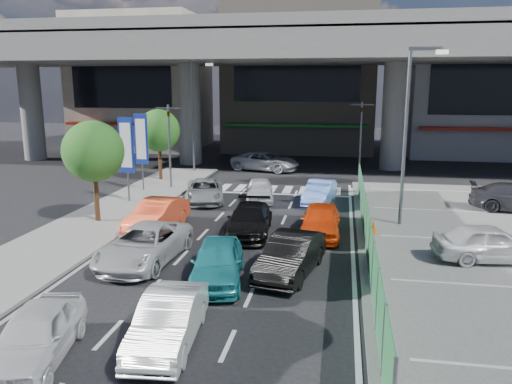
% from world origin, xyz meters
% --- Properties ---
extents(ground, '(120.00, 120.00, 0.00)m').
position_xyz_m(ground, '(0.00, 0.00, 0.00)').
color(ground, black).
rests_on(ground, ground).
extents(sidewalk_left, '(4.00, 30.00, 0.12)m').
position_xyz_m(sidewalk_left, '(-7.00, 4.00, 0.06)').
color(sidewalk_left, slate).
rests_on(sidewalk_left, ground).
extents(fence_run, '(0.16, 22.00, 1.80)m').
position_xyz_m(fence_run, '(5.30, 1.00, 0.90)').
color(fence_run, '#216034').
rests_on(fence_run, ground).
extents(expressway, '(64.00, 14.00, 10.75)m').
position_xyz_m(expressway, '(0.00, 22.00, 8.76)').
color(expressway, '#61615C').
rests_on(expressway, ground).
extents(building_west, '(12.00, 10.90, 13.00)m').
position_xyz_m(building_west, '(-16.00, 31.97, 6.49)').
color(building_west, gray).
rests_on(building_west, ground).
extents(building_center, '(14.00, 10.90, 15.00)m').
position_xyz_m(building_center, '(0.00, 32.97, 7.49)').
color(building_center, gray).
rests_on(building_center, ground).
extents(building_east, '(12.00, 10.90, 12.00)m').
position_xyz_m(building_east, '(16.00, 31.97, 5.99)').
color(building_east, gray).
rests_on(building_east, ground).
extents(traffic_light_left, '(1.60, 1.24, 5.20)m').
position_xyz_m(traffic_light_left, '(-6.20, 12.00, 3.94)').
color(traffic_light_left, '#595B60').
rests_on(traffic_light_left, ground).
extents(traffic_light_right, '(1.60, 1.24, 5.20)m').
position_xyz_m(traffic_light_right, '(5.50, 19.00, 3.94)').
color(traffic_light_right, '#595B60').
rests_on(traffic_light_right, ground).
extents(street_lamp_right, '(1.65, 0.22, 8.00)m').
position_xyz_m(street_lamp_right, '(7.17, 6.00, 4.77)').
color(street_lamp_right, '#595B60').
rests_on(street_lamp_right, ground).
extents(street_lamp_left, '(1.65, 0.22, 8.00)m').
position_xyz_m(street_lamp_left, '(-6.33, 18.00, 4.77)').
color(street_lamp_left, '#595B60').
rests_on(street_lamp_left, ground).
extents(signboard_near, '(0.80, 0.14, 4.70)m').
position_xyz_m(signboard_near, '(-7.20, 7.99, 3.06)').
color(signboard_near, '#595B60').
rests_on(signboard_near, ground).
extents(signboard_far, '(0.80, 0.14, 4.70)m').
position_xyz_m(signboard_far, '(-7.60, 10.99, 3.06)').
color(signboard_far, '#595B60').
rests_on(signboard_far, ground).
extents(tree_near, '(2.80, 2.80, 4.80)m').
position_xyz_m(tree_near, '(-7.00, 4.00, 3.39)').
color(tree_near, '#382314').
rests_on(tree_near, ground).
extents(tree_far, '(2.80, 2.80, 4.80)m').
position_xyz_m(tree_far, '(-7.80, 14.50, 3.39)').
color(tree_far, '#382314').
rests_on(tree_far, ground).
extents(van_white_back_left, '(2.26, 4.03, 1.30)m').
position_xyz_m(van_white_back_left, '(-2.69, -7.43, 0.65)').
color(van_white_back_left, silver).
rests_on(van_white_back_left, ground).
extents(hatch_white_back_mid, '(1.67, 3.95, 1.27)m').
position_xyz_m(hatch_white_back_mid, '(0.12, -6.15, 0.63)').
color(hatch_white_back_mid, silver).
rests_on(hatch_white_back_mid, ground).
extents(sedan_white_mid_left, '(2.50, 4.99, 1.35)m').
position_xyz_m(sedan_white_mid_left, '(-2.75, -0.68, 0.68)').
color(sedan_white_mid_left, silver).
rests_on(sedan_white_mid_left, ground).
extents(taxi_teal_mid, '(2.27, 4.26, 1.38)m').
position_xyz_m(taxi_teal_mid, '(0.34, -2.02, 0.69)').
color(taxi_teal_mid, teal).
rests_on(taxi_teal_mid, ground).
extents(hatch_black_mid_right, '(2.27, 4.40, 1.38)m').
position_xyz_m(hatch_black_mid_right, '(2.66, -0.94, 0.69)').
color(hatch_black_mid_right, black).
rests_on(hatch_black_mid_right, ground).
extents(taxi_orange_left, '(1.84, 4.30, 1.38)m').
position_xyz_m(taxi_orange_left, '(-3.80, 3.36, 0.69)').
color(taxi_orange_left, '#F04A23').
rests_on(taxi_orange_left, ground).
extents(sedan_black_mid, '(2.11, 4.54, 1.28)m').
position_xyz_m(sedan_black_mid, '(0.38, 3.41, 0.64)').
color(sedan_black_mid, black).
rests_on(sedan_black_mid, ground).
extents(taxi_orange_right, '(1.65, 4.06, 1.38)m').
position_xyz_m(taxi_orange_right, '(3.45, 3.67, 0.69)').
color(taxi_orange_right, red).
rests_on(taxi_orange_right, ground).
extents(wagon_silver_front_left, '(3.05, 4.75, 1.22)m').
position_xyz_m(wagon_silver_front_left, '(-3.21, 9.07, 0.61)').
color(wagon_silver_front_left, gray).
rests_on(wagon_silver_front_left, ground).
extents(sedan_white_front_mid, '(2.02, 3.83, 1.24)m').
position_xyz_m(sedan_white_front_mid, '(-0.21, 9.74, 0.62)').
color(sedan_white_front_mid, silver).
rests_on(sedan_white_front_mid, ground).
extents(kei_truck_front_right, '(1.83, 3.95, 1.25)m').
position_xyz_m(kei_truck_front_right, '(3.13, 9.78, 0.63)').
color(kei_truck_front_right, '#608DE4').
rests_on(kei_truck_front_right, ground).
extents(crossing_wagon_silver, '(5.51, 3.48, 1.42)m').
position_xyz_m(crossing_wagon_silver, '(-1.44, 19.68, 0.71)').
color(crossing_wagon_silver, '#B5B9BE').
rests_on(crossing_wagon_silver, ground).
extents(parked_sedan_white, '(4.21, 2.12, 1.38)m').
position_xyz_m(parked_sedan_white, '(9.71, 1.45, 0.75)').
color(parked_sedan_white, silver).
rests_on(parked_sedan_white, parking_lot).
extents(traffic_cone, '(0.36, 0.36, 0.63)m').
position_xyz_m(traffic_cone, '(5.70, 4.14, 0.37)').
color(traffic_cone, '#CC4E0B').
rests_on(traffic_cone, parking_lot).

